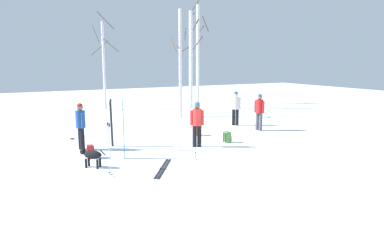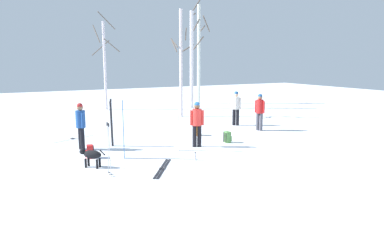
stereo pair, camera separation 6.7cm
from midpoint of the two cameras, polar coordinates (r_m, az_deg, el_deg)
name	(u,v)px [view 2 (the right image)]	position (r m, az deg, el deg)	size (l,w,h in m)	color
ground_plane	(220,158)	(11.81, 4.71, -6.17)	(60.00, 60.00, 0.00)	white
person_0	(81,123)	(13.27, -17.56, -0.49)	(0.34, 0.51, 1.72)	black
person_1	(260,110)	(16.48, 11.09, 1.67)	(0.34, 0.50, 1.72)	#4C4C56
person_2	(236,106)	(17.63, 7.29, 2.29)	(0.39, 0.40, 1.72)	black
person_3	(197,121)	(13.06, 0.96, -0.20)	(0.48, 0.34, 1.72)	black
dog	(91,155)	(11.09, -15.96, -5.51)	(0.68, 0.65, 0.57)	black
ski_pair_planted_0	(179,127)	(12.49, -2.02, -1.07)	(0.11, 0.14, 1.80)	white
ski_pair_planted_1	(123,130)	(11.70, -10.95, -1.59)	(0.08, 0.19, 1.95)	blue
ski_pair_planted_2	(112,123)	(13.51, -12.85, -0.45)	(0.14, 0.14, 1.81)	black
ski_pair_lying_0	(73,139)	(15.36, -18.66, -2.91)	(1.81, 0.91, 0.05)	white
ski_pair_lying_1	(162,168)	(10.66, -4.66, -7.87)	(1.23, 1.70, 0.05)	black
ski_poles_0	(109,148)	(10.05, -13.22, -4.43)	(0.07, 0.28, 1.53)	#B2B2BC
backpack_0	(197,131)	(15.21, 0.92, -1.73)	(0.33, 0.34, 0.44)	#99591E
backpack_1	(90,152)	(12.19, -16.19, -4.99)	(0.31, 0.29, 0.44)	red
backpack_2	(227,137)	(13.97, 5.92, -2.80)	(0.29, 0.27, 0.44)	#4C7F3F
water_bottle_0	(195,156)	(11.44, 0.69, -5.97)	(0.08, 0.08, 0.28)	silver
birch_tree_0	(105,63)	(23.86, -13.96, 9.03)	(1.69, 1.70, 6.24)	silver
birch_tree_1	(181,63)	(20.12, -1.74, 9.31)	(0.88, 0.89, 6.06)	silver
birch_tree_2	(192,59)	(23.87, 0.04, 9.90)	(1.40, 1.26, 6.46)	white
birch_tree_3	(199,52)	(26.68, 1.19, 11.02)	(1.65, 1.65, 7.77)	silver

